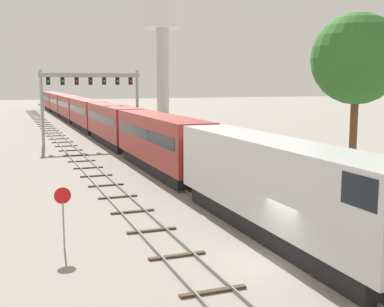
% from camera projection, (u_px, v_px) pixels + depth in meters
% --- Properties ---
extents(ground_plane, '(400.00, 400.00, 0.00)m').
position_uv_depth(ground_plane, '(270.00, 262.00, 21.25)').
color(ground_plane, gray).
extents(track_main, '(2.60, 200.00, 0.16)m').
position_uv_depth(track_main, '(88.00, 130.00, 77.43)').
color(track_main, slate).
rests_on(track_main, ground).
extents(track_near, '(2.60, 160.00, 0.16)m').
position_uv_depth(track_near, '(68.00, 148.00, 57.00)').
color(track_near, slate).
rests_on(track_near, ground).
extents(passenger_train, '(3.04, 135.13, 4.80)m').
position_uv_depth(passenger_train, '(87.00, 114.00, 78.19)').
color(passenger_train, silver).
rests_on(passenger_train, ground).
extents(signal_gantry, '(12.10, 0.49, 8.96)m').
position_uv_depth(signal_gantry, '(91.00, 90.00, 60.05)').
color(signal_gantry, '#999BA0').
rests_on(signal_gantry, ground).
extents(water_tower, '(8.27, 8.27, 25.30)m').
position_uv_depth(water_tower, '(162.00, 26.00, 105.06)').
color(water_tower, beige).
rests_on(water_tower, ground).
extents(stop_sign, '(0.76, 0.08, 2.88)m').
position_uv_depth(stop_sign, '(63.00, 209.00, 22.68)').
color(stop_sign, gray).
rests_on(stop_sign, ground).
extents(trackside_tree_left, '(6.57, 6.57, 12.53)m').
position_uv_depth(trackside_tree_left, '(357.00, 59.00, 35.87)').
color(trackside_tree_left, brown).
rests_on(trackside_tree_left, ground).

